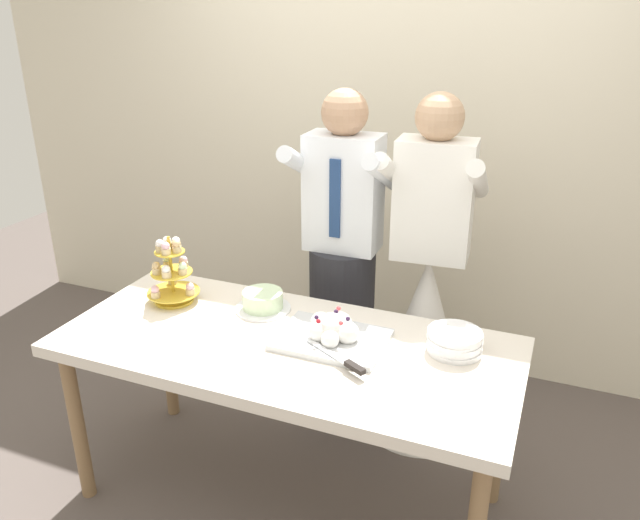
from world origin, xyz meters
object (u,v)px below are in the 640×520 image
Objects in this scene: dessert_table at (286,358)px; round_cake at (263,301)px; plate_stack at (455,341)px; person_groom at (342,281)px; main_cake_tray at (332,333)px; cupcake_stand at (172,274)px; person_bride at (425,322)px.

round_cake is at bearing 134.40° from dessert_table.
dessert_table is 0.66m from plate_stack.
dessert_table is at bearing -88.66° from person_groom.
main_cake_tray is 0.47m from plate_stack.
person_groom reaches higher than main_cake_tray.
cupcake_stand is at bearing -178.18° from plate_stack.
round_cake is 0.14× the size of person_bride.
main_cake_tray is at bearing -21.19° from round_cake.
round_cake is (-0.38, 0.15, -0.00)m from main_cake_tray.
person_bride reaches higher than plate_stack.
round_cake is (0.40, 0.08, -0.09)m from cupcake_stand.
person_groom is at bearing -173.86° from person_bride.
cupcake_stand is at bearing -169.13° from round_cake.
plate_stack is (0.62, 0.17, 0.12)m from dessert_table.
plate_stack is 0.83m from round_cake.
person_bride is (1.00, 0.59, -0.33)m from cupcake_stand.
person_groom is at bearing 91.34° from dessert_table.
dessert_table is 1.08× the size of person_bride.
round_cake reaches higher than dessert_table.
person_groom reaches higher than dessert_table.
main_cake_tray reaches higher than round_cake.
plate_stack is at bearing -38.37° from person_groom.
cupcake_stand is 1.23m from plate_stack.
main_cake_tray is at bearing -166.57° from plate_stack.
person_groom and person_bride have the same top height.
main_cake_tray reaches higher than plate_stack.
dessert_table is at bearing -118.54° from person_bride.
dessert_table is 0.68m from person_groom.
person_groom is at bearing 141.63° from plate_stack.
person_groom is (0.59, 0.54, -0.16)m from cupcake_stand.
person_groom is at bearing 42.71° from cupcake_stand.
cupcake_stand is 0.82m from person_groom.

